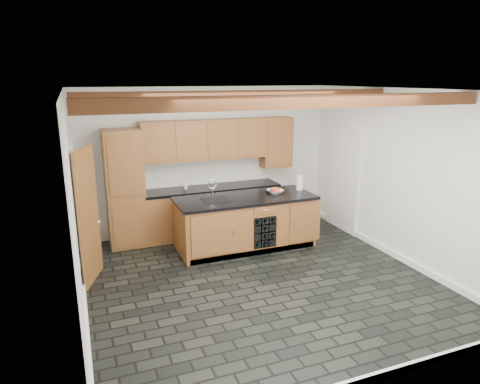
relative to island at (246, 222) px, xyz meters
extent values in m
plane|color=black|center=(-0.31, -1.28, -0.46)|extent=(5.00, 5.00, 0.00)
plane|color=white|center=(-0.31, 1.22, 0.94)|extent=(5.00, 0.00, 5.00)
plane|color=white|center=(-2.81, -1.28, 0.94)|extent=(0.00, 5.00, 5.00)
plane|color=white|center=(2.19, -1.28, 0.94)|extent=(0.00, 5.00, 5.00)
plane|color=white|center=(-0.31, -1.28, 2.34)|extent=(5.00, 5.00, 0.00)
cube|color=#4F2B14|center=(-0.31, -2.48, 2.24)|extent=(4.90, 0.15, 0.15)
cube|color=#4F2B14|center=(-0.31, -0.68, 2.24)|extent=(4.90, 0.15, 0.15)
cube|color=white|center=(-2.79, -1.28, -0.41)|extent=(0.04, 5.00, 0.10)
cube|color=white|center=(2.17, -1.28, -0.41)|extent=(0.04, 5.00, 0.10)
cube|color=white|center=(-0.31, -3.76, -0.41)|extent=(5.00, 0.04, 0.10)
cube|color=white|center=(-2.78, 0.02, 0.56)|extent=(0.06, 0.94, 2.04)
cube|color=#9F6133|center=(-2.63, -0.33, 0.54)|extent=(0.31, 0.77, 2.00)
cube|color=white|center=(2.16, 0.22, 0.56)|extent=(0.06, 0.98, 2.04)
cube|color=black|center=(2.19, 0.22, 0.54)|extent=(0.02, 0.86, 1.96)
cube|color=#9F6133|center=(-1.96, 0.92, 0.59)|extent=(0.65, 0.60, 2.10)
cube|color=#9F6133|center=(-0.33, 0.92, -0.02)|extent=(2.60, 0.60, 0.88)
cube|color=black|center=(-0.33, 0.92, 0.44)|extent=(2.64, 0.62, 0.05)
cube|color=white|center=(-0.33, 1.21, 0.73)|extent=(2.60, 0.02, 0.52)
cube|color=#9F6133|center=(-0.43, 1.04, 1.36)|extent=(2.40, 0.35, 0.75)
cube|color=#9F6133|center=(1.07, 1.04, 1.24)|extent=(0.60, 0.35, 1.00)
cube|color=#9F6133|center=(-0.01, 0.02, -0.02)|extent=(2.40, 0.90, 0.88)
cube|color=black|center=(-0.01, 0.02, 0.44)|extent=(2.46, 0.96, 0.05)
cube|color=#9F6133|center=(-0.73, -0.45, 0.02)|extent=(0.80, 0.02, 0.70)
cube|color=#9F6133|center=(0.94, -0.45, 0.02)|extent=(0.60, 0.02, 0.70)
cube|color=black|center=(0.17, -0.29, -0.06)|extent=(0.42, 0.30, 0.56)
cylinder|color=black|center=(0.03, -0.33, 0.15)|extent=(0.07, 0.26, 0.07)
cylinder|color=black|center=(0.17, -0.33, 0.15)|extent=(0.07, 0.26, 0.07)
cylinder|color=black|center=(0.17, -0.33, -0.27)|extent=(0.07, 0.26, 0.07)
cylinder|color=black|center=(0.03, -0.33, -0.27)|extent=(0.07, 0.26, 0.07)
cylinder|color=black|center=(0.17, -0.33, 0.01)|extent=(0.07, 0.26, 0.07)
cylinder|color=black|center=(0.17, -0.33, -0.13)|extent=(0.07, 0.26, 0.07)
cylinder|color=black|center=(0.31, -0.33, -0.13)|extent=(0.07, 0.26, 0.07)
cylinder|color=black|center=(0.31, -0.33, 0.15)|extent=(0.07, 0.26, 0.07)
cube|color=black|center=(-0.56, 0.02, 0.46)|extent=(0.45, 0.40, 0.02)
cylinder|color=silver|center=(-0.56, 0.20, 0.57)|extent=(0.02, 0.02, 0.20)
torus|color=silver|center=(-0.56, 0.20, 0.71)|extent=(0.18, 0.02, 0.18)
cylinder|color=silver|center=(-0.64, 0.20, 0.51)|extent=(0.02, 0.02, 0.08)
cylinder|color=silver|center=(-0.48, 0.20, 0.51)|extent=(0.02, 0.02, 0.08)
cube|color=black|center=(0.54, 0.12, 0.48)|extent=(0.17, 0.11, 0.03)
cylinder|color=black|center=(0.54, 0.12, 0.51)|extent=(0.10, 0.10, 0.01)
imported|color=silver|center=(0.58, 0.04, 0.50)|extent=(0.31, 0.31, 0.07)
sphere|color=red|center=(0.63, 0.04, 0.54)|extent=(0.07, 0.07, 0.07)
sphere|color=#E35C14|center=(0.60, 0.09, 0.54)|extent=(0.07, 0.07, 0.07)
sphere|color=#468725|center=(0.54, 0.07, 0.54)|extent=(0.07, 0.07, 0.07)
sphere|color=red|center=(0.54, 0.01, 0.54)|extent=(0.07, 0.07, 0.07)
sphere|color=orange|center=(0.60, -0.01, 0.54)|extent=(0.07, 0.07, 0.07)
cylinder|color=white|center=(1.11, 0.10, 0.60)|extent=(0.12, 0.12, 0.27)
imported|color=white|center=(-0.85, 0.92, 0.51)|extent=(0.12, 0.12, 0.10)
camera|label=1|loc=(-2.73, -6.67, 2.49)|focal=32.00mm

